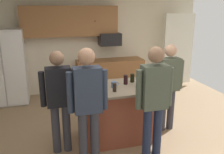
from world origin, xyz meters
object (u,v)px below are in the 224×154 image
object	(u,v)px
kitchen_island	(117,112)
person_elder_center	(168,82)
refrigerator	(6,67)
glass_short_whisky	(115,87)
tumbler_amber	(126,80)
person_guest_right	(88,100)
mug_blue_stoneware	(137,83)
microwave_over_range	(110,39)
person_host_foreground	(59,96)
person_guest_left	(154,97)
mug_ceramic_white	(114,84)
glass_stout_tall	(132,78)
glass_dark_ale	(139,83)
glass_pilsner	(99,80)

from	to	relation	value
kitchen_island	person_elder_center	world-z (taller)	person_elder_center
refrigerator	glass_short_whisky	world-z (taller)	refrigerator
tumbler_amber	person_guest_right	bearing A→B (deg)	-137.66
person_guest_right	mug_blue_stoneware	distance (m)	1.14
microwave_over_range	person_host_foreground	world-z (taller)	person_host_foreground
person_host_foreground	glass_short_whisky	size ratio (longest dim) A/B	12.28
refrigerator	microwave_over_range	distance (m)	2.66
person_guest_left	mug_ceramic_white	distance (m)	0.84
glass_short_whisky	glass_stout_tall	size ratio (longest dim) A/B	0.87
refrigerator	kitchen_island	bearing A→B (deg)	-47.99
glass_stout_tall	glass_dark_ale	size ratio (longest dim) A/B	0.95
person_host_foreground	tumbler_amber	xyz separation A→B (m)	(1.17, 0.27, 0.09)
person_guest_left	glass_stout_tall	size ratio (longest dim) A/B	11.33
person_elder_center	mug_blue_stoneware	world-z (taller)	person_elder_center
mug_blue_stoneware	refrigerator	bearing A→B (deg)	136.00
mug_blue_stoneware	glass_dark_ale	xyz separation A→B (m)	(-0.02, -0.12, 0.03)
mug_blue_stoneware	glass_stout_tall	distance (m)	0.22
kitchen_island	glass_stout_tall	distance (m)	0.68
kitchen_island	glass_pilsner	distance (m)	0.65
glass_pilsner	glass_short_whisky	bearing A→B (deg)	-73.48
person_guest_right	tumbler_amber	world-z (taller)	person_guest_right
glass_short_whisky	mug_ceramic_white	size ratio (longest dim) A/B	1.01
refrigerator	person_host_foreground	distance (m)	2.72
microwave_over_range	kitchen_island	world-z (taller)	microwave_over_range
kitchen_island	tumbler_amber	world-z (taller)	tumbler_amber
refrigerator	person_guest_right	size ratio (longest dim) A/B	1.01
kitchen_island	person_guest_left	bearing A→B (deg)	-66.39
refrigerator	glass_pilsner	distance (m)	2.75
refrigerator	tumbler_amber	bearing A→B (deg)	-44.37
microwave_over_range	mug_ceramic_white	distance (m)	2.55
person_host_foreground	kitchen_island	bearing A→B (deg)	0.00
microwave_over_range	person_elder_center	xyz separation A→B (m)	(0.48, -2.39, -0.51)
refrigerator	person_host_foreground	xyz separation A→B (m)	(1.10, -2.49, 0.06)
microwave_over_range	glass_short_whisky	world-z (taller)	microwave_over_range
kitchen_island	mug_blue_stoneware	distance (m)	0.64
refrigerator	person_elder_center	world-z (taller)	refrigerator
person_guest_left	person_guest_right	xyz separation A→B (m)	(-0.95, 0.12, 0.00)
person_elder_center	refrigerator	bearing A→B (deg)	-38.31
glass_dark_ale	mug_blue_stoneware	bearing A→B (deg)	82.59
person_elder_center	person_guest_right	world-z (taller)	person_guest_right
person_elder_center	person_host_foreground	bearing A→B (deg)	4.34
person_guest_right	mug_blue_stoneware	bearing A→B (deg)	-14.89
glass_short_whisky	glass_dark_ale	xyz separation A→B (m)	(0.45, 0.06, 0.01)
kitchen_island	tumbler_amber	distance (m)	0.60
person_guest_right	glass_stout_tall	xyz separation A→B (m)	(0.96, 0.82, 0.01)
person_guest_left	mug_ceramic_white	xyz separation A→B (m)	(-0.39, 0.75, -0.01)
person_host_foreground	mug_blue_stoneware	xyz separation A→B (m)	(1.34, 0.14, 0.06)
glass_pilsner	refrigerator	bearing A→B (deg)	131.75
person_elder_center	kitchen_island	bearing A→B (deg)	0.00
kitchen_island	glass_pilsner	xyz separation A→B (m)	(-0.24, 0.25, 0.54)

